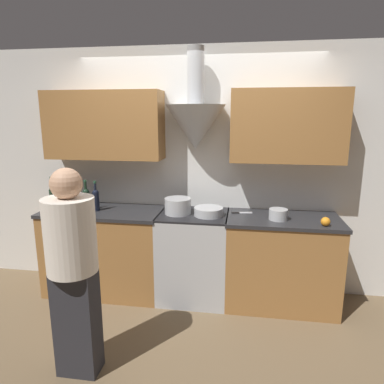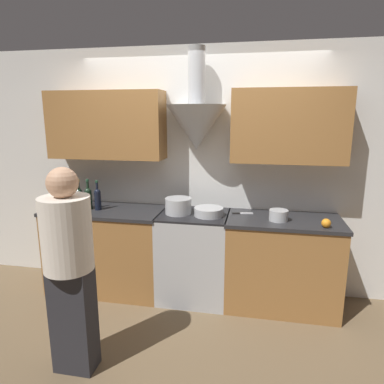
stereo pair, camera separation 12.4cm
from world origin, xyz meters
TOP-DOWN VIEW (x-y plane):
  - ground_plane at (0.00, 0.00)m, footprint 12.00×12.00m
  - wall_back at (-0.03, 0.58)m, footprint 8.40×0.60m
  - counter_left at (-0.97, 0.32)m, footprint 1.26×0.62m
  - counter_right at (0.89, 0.32)m, footprint 1.11×0.62m
  - stove_range at (0.00, 0.32)m, footprint 0.70×0.60m
  - wine_bottle_0 at (-1.52, 0.28)m, footprint 0.07×0.07m
  - wine_bottle_1 at (-1.42, 0.27)m, footprint 0.07×0.07m
  - wine_bottle_2 at (-1.34, 0.30)m, footprint 0.07×0.07m
  - wine_bottle_3 at (-1.24, 0.28)m, footprint 0.07×0.07m
  - wine_bottle_4 at (-1.14, 0.28)m, footprint 0.07×0.07m
  - wine_bottle_5 at (-1.03, 0.28)m, footprint 0.07×0.07m
  - stock_pot at (-0.16, 0.30)m, footprint 0.27×0.27m
  - mixing_bowl at (0.16, 0.28)m, footprint 0.29×0.29m
  - orange_fruit at (1.24, 0.11)m, footprint 0.08×0.08m
  - saucepan at (0.83, 0.24)m, footprint 0.18×0.18m
  - chefs_knife at (0.49, 0.41)m, footprint 0.21×0.07m
  - person_foreground_left at (-0.69, -0.90)m, footprint 0.35×0.35m

SIDE VIEW (x-z plane):
  - ground_plane at x=0.00m, z-range 0.00..0.00m
  - counter_left at x=-0.97m, z-range 0.00..0.92m
  - counter_right at x=0.89m, z-range 0.00..0.92m
  - stove_range at x=0.00m, z-range 0.00..0.93m
  - person_foreground_left at x=-0.69m, z-range 0.08..1.64m
  - chefs_knife at x=0.49m, z-range 0.92..0.93m
  - orange_fruit at x=1.24m, z-range 0.92..1.00m
  - mixing_bowl at x=0.16m, z-range 0.92..1.00m
  - saucepan at x=0.83m, z-range 0.92..1.03m
  - stock_pot at x=-0.16m, z-range 0.92..1.08m
  - wine_bottle_3 at x=-1.24m, z-range 0.89..1.21m
  - wine_bottle_5 at x=-1.03m, z-range 0.89..1.21m
  - wine_bottle_1 at x=-1.42m, z-range 0.89..1.22m
  - wine_bottle_4 at x=-1.14m, z-range 0.89..1.21m
  - wine_bottle_0 at x=-1.52m, z-range 0.88..1.23m
  - wine_bottle_2 at x=-1.34m, z-range 0.88..1.23m
  - wall_back at x=-0.03m, z-range 0.18..2.78m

